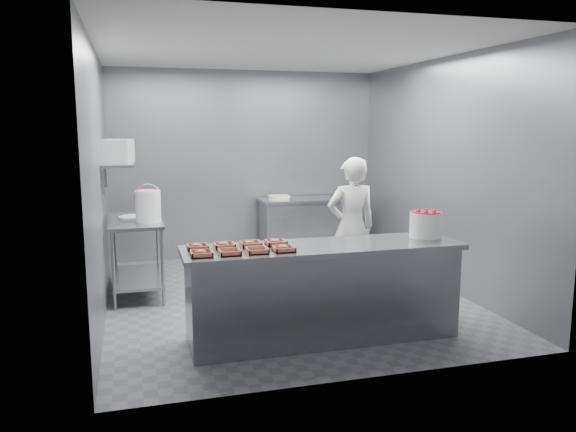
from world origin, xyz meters
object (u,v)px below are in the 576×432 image
(tray_6, at_px, (250,244))
(glaze_bucket, at_px, (148,205))
(tray_4, at_px, (197,247))
(tray_5, at_px, (224,245))
(tray_2, at_px, (257,250))
(strawberry_tub, at_px, (426,223))
(tray_3, at_px, (284,248))
(service_counter, at_px, (323,292))
(prep_table, at_px, (137,245))
(tray_7, at_px, (276,242))
(worker, at_px, (351,227))
(tray_0, at_px, (201,253))
(tray_1, at_px, (230,252))
(appliance, at_px, (117,151))
(back_counter, at_px, (309,227))

(tray_6, xyz_separation_m, glaze_bucket, (-0.85, 1.59, 0.17))
(tray_4, bearing_deg, tray_5, 0.00)
(tray_2, relative_size, tray_4, 1.00)
(strawberry_tub, bearing_deg, tray_3, -172.17)
(service_counter, relative_size, tray_2, 13.88)
(tray_4, xyz_separation_m, tray_6, (0.48, 0.00, 0.00))
(service_counter, distance_m, strawberry_tub, 1.23)
(prep_table, height_order, strawberry_tub, strawberry_tub)
(service_counter, xyz_separation_m, tray_4, (-1.14, 0.14, 0.47))
(glaze_bucket, bearing_deg, tray_3, -59.70)
(tray_2, bearing_deg, tray_3, -0.00)
(tray_3, relative_size, tray_4, 1.00)
(prep_table, distance_m, glaze_bucket, 0.56)
(tray_7, height_order, worker, worker)
(prep_table, relative_size, tray_0, 6.40)
(tray_6, bearing_deg, tray_1, -130.49)
(tray_2, xyz_separation_m, appliance, (-1.16, 2.12, 0.78))
(glaze_bucket, bearing_deg, service_counter, -48.80)
(tray_0, xyz_separation_m, glaze_bucket, (-0.37, 1.86, 0.17))
(tray_2, distance_m, worker, 1.99)
(tray_0, distance_m, tray_1, 0.24)
(tray_3, height_order, glaze_bucket, glaze_bucket)
(tray_4, height_order, glaze_bucket, glaze_bucket)
(tray_2, xyz_separation_m, tray_4, (-0.48, 0.28, 0.00))
(service_counter, bearing_deg, back_counter, 74.52)
(tray_4, distance_m, appliance, 2.11)
(service_counter, height_order, tray_7, tray_7)
(tray_2, bearing_deg, prep_table, 115.40)
(service_counter, relative_size, worker, 1.60)
(tray_0, height_order, tray_7, same)
(tray_0, height_order, tray_3, same)
(tray_3, bearing_deg, service_counter, 18.24)
(tray_2, relative_size, tray_7, 1.00)
(tray_7, xyz_separation_m, strawberry_tub, (1.50, -0.07, 0.12))
(tray_5, bearing_deg, tray_4, 180.00)
(prep_table, distance_m, tray_7, 2.21)
(tray_3, xyz_separation_m, worker, (1.20, 1.38, -0.11))
(tray_2, bearing_deg, glaze_bucket, 114.57)
(tray_0, xyz_separation_m, strawberry_tub, (2.22, 0.21, 0.12))
(tray_1, xyz_separation_m, worker, (1.68, 1.38, -0.10))
(tray_4, bearing_deg, tray_2, -29.88)
(prep_table, xyz_separation_m, worker, (2.43, -0.71, 0.22))
(back_counter, bearing_deg, tray_1, -117.95)
(strawberry_tub, bearing_deg, service_counter, -176.41)
(tray_3, xyz_separation_m, tray_4, (-0.72, 0.28, 0.00))
(tray_3, distance_m, strawberry_tub, 1.52)
(tray_1, distance_m, tray_5, 0.28)
(tray_4, height_order, tray_7, same)
(tray_1, height_order, tray_7, tray_7)
(worker, bearing_deg, back_counter, -93.29)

